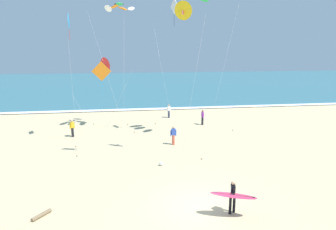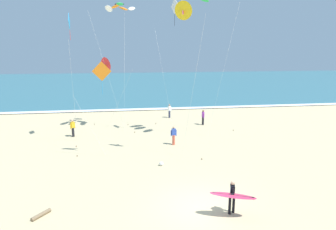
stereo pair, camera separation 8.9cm
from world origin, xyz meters
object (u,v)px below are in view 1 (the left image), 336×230
Objects in this scene: beach_ball at (161,164)px; surfer_lead at (233,195)px; bystander_purple_top at (202,117)px; bystander_white_top at (169,111)px; kite_delta_golden_outer at (184,11)px; kite_arc_emerald_mid at (120,7)px; kite_diamond_amber_low at (101,74)px; kite_arc_charcoal_high at (119,7)px; driftwood_log at (41,215)px; bystander_yellow_top at (72,128)px; kite_diamond_cobalt_distant at (69,26)px; bystander_blue_top at (173,135)px; kite_diamond_ivory_far at (173,11)px; kite_delta_scarlet_close at (106,65)px.

surfer_lead is at bearing -67.85° from beach_ball.
bystander_white_top is at bearing 129.50° from bystander_purple_top.
kite_delta_golden_outer is at bearing 96.48° from surfer_lead.
kite_arc_emerald_mid reaches higher than kite_diamond_amber_low.
driftwood_log is (-3.74, -15.73, -11.50)m from kite_arc_charcoal_high.
kite_arc_emerald_mid reaches higher than surfer_lead.
bystander_yellow_top is 5.68× the size of beach_ball.
bystander_yellow_top is at bearing 114.22° from kite_diamond_cobalt_distant.
bystander_blue_top is at bearing 50.57° from driftwood_log.
kite_delta_golden_outer is 6.86× the size of bystander_purple_top.
kite_arc_emerald_mid is at bearing -86.45° from kite_arc_charcoal_high.
kite_diamond_ivory_far is at bearing -2.88° from bystander_yellow_top.
bystander_blue_top is at bearing 70.33° from beach_ball.
surfer_lead is 2.18× the size of driftwood_log.
surfer_lead is 12.14m from kite_diamond_amber_low.
kite_delta_golden_outer is (4.38, -8.86, -1.35)m from kite_arc_charcoal_high.
kite_diamond_ivory_far reaches higher than surfer_lead.
bystander_yellow_top is at bearing -130.24° from kite_delta_scarlet_close.
kite_arc_charcoal_high is 7.50× the size of bystander_blue_top.
kite_diamond_ivory_far is (4.56, -1.72, -0.46)m from kite_arc_emerald_mid.
kite_arc_emerald_mid is 1.11× the size of kite_diamond_cobalt_distant.
bystander_yellow_top is (-8.67, 3.50, 0.00)m from bystander_blue_top.
driftwood_log is (-6.39, -5.36, -0.05)m from beach_ball.
bystander_yellow_top is 13.18m from driftwood_log.
surfer_lead is 7.07m from beach_ball.
surfer_lead is 0.20× the size of kite_delta_golden_outer.
kite_diamond_ivory_far is 5.85m from kite_delta_golden_outer.
kite_diamond_amber_low is 0.64× the size of kite_delta_golden_outer.
kite_arc_emerald_mid is 5.82m from kite_delta_scarlet_close.
kite_diamond_cobalt_distant reaches higher than beach_ball.
bystander_yellow_top is 10.58m from beach_ball.
kite_diamond_cobalt_distant reaches higher than kite_delta_scarlet_close.
kite_delta_golden_outer is at bearing -31.02° from kite_diamond_cobalt_distant.
bystander_yellow_top is 1.56× the size of driftwood_log.
kite_diamond_ivory_far is at bearing -33.23° from kite_delta_scarlet_close.
bystander_white_top reaches higher than beach_ball.
kite_arc_emerald_mid is at bearing 108.54° from surfer_lead.
kite_arc_charcoal_high is 5.62m from kite_delta_scarlet_close.
kite_diamond_ivory_far is at bearing -33.36° from kite_arc_charcoal_high.
kite_diamond_cobalt_distant is 6.65× the size of bystander_white_top.
kite_delta_golden_outer is 15.61m from bystander_white_top.
kite_diamond_ivory_far is (-0.65, 13.81, 9.87)m from surfer_lead.
bystander_purple_top is at bearing 55.87° from bystander_blue_top.
kite_diamond_ivory_far is 7.53× the size of bystander_yellow_top.
bystander_blue_top is 9.35m from bystander_yellow_top.
kite_arc_charcoal_high is at bearing 76.61° from driftwood_log.
kite_diamond_amber_low is at bearing 72.31° from driftwood_log.
kite_arc_emerald_mid is 12.72m from bystander_white_top.
kite_arc_charcoal_high is 1.13× the size of kite_diamond_cobalt_distant.
kite_delta_golden_outer is 14.38m from bystander_yellow_top.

